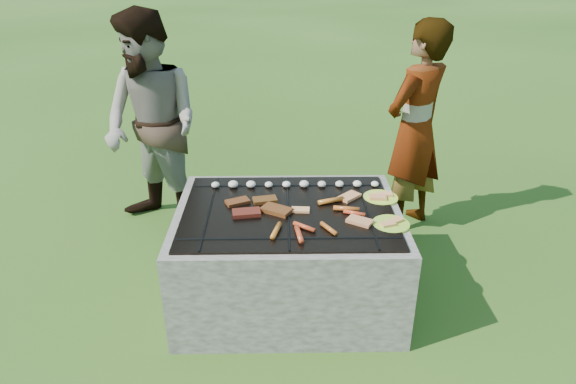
# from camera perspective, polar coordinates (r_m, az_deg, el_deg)

# --- Properties ---
(lawn) EXTENTS (60.00, 60.00, 0.00)m
(lawn) POSITION_cam_1_polar(r_m,az_deg,el_deg) (3.28, 0.01, -11.43)
(lawn) COLOR #214411
(lawn) RESTS_ON ground
(fire_pit) EXTENTS (1.30, 1.00, 0.62)m
(fire_pit) POSITION_cam_1_polar(r_m,az_deg,el_deg) (3.12, 0.01, -7.32)
(fire_pit) COLOR gray
(fire_pit) RESTS_ON ground
(mushrooms) EXTENTS (1.05, 0.06, 0.04)m
(mushrooms) POSITION_cam_1_polar(r_m,az_deg,el_deg) (3.21, 0.24, 0.88)
(mushrooms) COLOR beige
(mushrooms) RESTS_ON fire_pit
(pork_slabs) EXTENTS (0.40, 0.27, 0.02)m
(pork_slabs) POSITION_cam_1_polar(r_m,az_deg,el_deg) (2.96, -3.25, -1.69)
(pork_slabs) COLOR brown
(pork_slabs) RESTS_ON fire_pit
(sausages) EXTENTS (0.53, 0.50, 0.03)m
(sausages) POSITION_cam_1_polar(r_m,az_deg,el_deg) (2.83, 3.43, -3.04)
(sausages) COLOR #B96C1E
(sausages) RESTS_ON fire_pit
(bread_on_grate) EXTENTS (0.45, 0.45, 0.02)m
(bread_on_grate) POSITION_cam_1_polar(r_m,az_deg,el_deg) (2.96, 6.34, -1.85)
(bread_on_grate) COLOR #F5D07D
(bread_on_grate) RESTS_ON fire_pit
(plate_far) EXTENTS (0.27, 0.27, 0.03)m
(plate_far) POSITION_cam_1_polar(r_m,az_deg,el_deg) (3.14, 10.24, -0.60)
(plate_far) COLOR #F5FB3C
(plate_far) RESTS_ON fire_pit
(plate_near) EXTENTS (0.24, 0.24, 0.03)m
(plate_near) POSITION_cam_1_polar(r_m,az_deg,el_deg) (2.87, 11.38, -3.50)
(plate_near) COLOR yellow
(plate_near) RESTS_ON fire_pit
(cook) EXTENTS (0.67, 0.65, 1.55)m
(cook) POSITION_cam_1_polar(r_m,az_deg,el_deg) (3.84, 13.94, 6.75)
(cook) COLOR gray
(cook) RESTS_ON ground
(bystander) EXTENTS (1.00, 0.96, 1.62)m
(bystander) POSITION_cam_1_polar(r_m,az_deg,el_deg) (3.81, -14.83, 7.04)
(bystander) COLOR gray
(bystander) RESTS_ON ground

